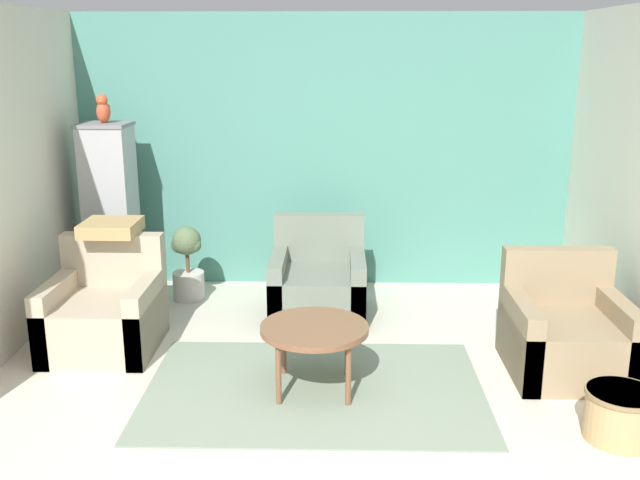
# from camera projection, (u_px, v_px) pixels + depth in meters

# --- Properties ---
(wall_back_accent) EXTENTS (4.59, 0.06, 2.47)m
(wall_back_accent) POSITION_uv_depth(u_px,v_px,m) (325.00, 153.00, 6.52)
(wall_back_accent) COLOR #4C897A
(wall_back_accent) RESTS_ON ground_plane
(area_rug) EXTENTS (2.20, 1.47, 0.01)m
(area_rug) POSITION_uv_depth(u_px,v_px,m) (315.00, 389.00, 4.66)
(area_rug) COLOR gray
(area_rug) RESTS_ON ground_plane
(coffee_table) EXTENTS (0.70, 0.70, 0.45)m
(coffee_table) POSITION_uv_depth(u_px,v_px,m) (314.00, 332.00, 4.56)
(coffee_table) COLOR brown
(coffee_table) RESTS_ON ground_plane
(armchair_left) EXTENTS (0.77, 0.80, 0.80)m
(armchair_left) POSITION_uv_depth(u_px,v_px,m) (105.00, 314.00, 5.26)
(armchair_left) COLOR tan
(armchair_left) RESTS_ON ground_plane
(armchair_right) EXTENTS (0.77, 0.80, 0.80)m
(armchair_right) POSITION_uv_depth(u_px,v_px,m) (565.00, 335.00, 4.88)
(armchair_right) COLOR #8E7A5B
(armchair_right) RESTS_ON ground_plane
(armchair_middle) EXTENTS (0.77, 0.80, 0.80)m
(armchair_middle) POSITION_uv_depth(u_px,v_px,m) (318.00, 285.00, 5.91)
(armchair_middle) COLOR slate
(armchair_middle) RESTS_ON ground_plane
(birdcage) EXTENTS (0.47, 0.47, 1.55)m
(birdcage) POSITION_uv_depth(u_px,v_px,m) (111.00, 215.00, 6.22)
(birdcage) COLOR slate
(birdcage) RESTS_ON ground_plane
(parrot) EXTENTS (0.11, 0.21, 0.25)m
(parrot) POSITION_uv_depth(u_px,v_px,m) (103.00, 110.00, 5.99)
(parrot) COLOR #D14C2D
(parrot) RESTS_ON birdcage
(potted_plant) EXTENTS (0.28, 0.28, 0.66)m
(potted_plant) POSITION_uv_depth(u_px,v_px,m) (187.00, 262.00, 6.27)
(potted_plant) COLOR beige
(potted_plant) RESTS_ON ground_plane
(wicker_basket) EXTENTS (0.41, 0.41, 0.30)m
(wicker_basket) POSITION_uv_depth(u_px,v_px,m) (621.00, 413.00, 4.04)
(wicker_basket) COLOR tan
(wicker_basket) RESTS_ON ground_plane
(throw_pillow) EXTENTS (0.41, 0.41, 0.10)m
(throw_pillow) POSITION_uv_depth(u_px,v_px,m) (111.00, 227.00, 5.39)
(throw_pillow) COLOR tan
(throw_pillow) RESTS_ON armchair_left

